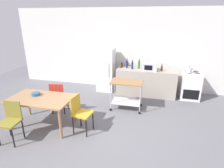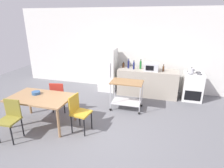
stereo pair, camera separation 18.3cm
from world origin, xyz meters
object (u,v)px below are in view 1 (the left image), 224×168
dining_table (41,101)px  bottle_wine (122,65)px  chair_mustard (80,111)px  kitchen_cart (127,90)px  fruit_bowl (36,94)px  chair_olive (11,119)px  chair_red (58,95)px  stove_oven (190,85)px  bottle_vinegar (127,64)px  microwave (150,67)px  kettle (189,70)px  bottle_soda (132,65)px  bottle_sparkling_water (162,68)px  bottle_olive_oil (139,65)px  refrigerator (106,70)px

dining_table → bottle_wine: bottle_wine is taller
chair_mustard → kitchen_cart: bearing=-24.1°
fruit_bowl → bottle_wine: bearing=57.6°
bottle_wine → fruit_bowl: 3.10m
chair_olive → chair_red: same height
stove_oven → bottle_vinegar: bottle_vinegar is taller
bottle_vinegar → microwave: bearing=-8.7°
chair_olive → chair_mustard: size_ratio=1.00×
chair_olive → dining_table: bearing=62.5°
chair_red → microwave: (2.38, 1.84, 0.51)m
chair_olive → stove_oven: (4.08, 3.32, -0.07)m
bottle_vinegar → kettle: bearing=-3.9°
stove_oven → microwave: size_ratio=2.00×
chair_red → bottle_soda: (1.79, 1.88, 0.51)m
chair_mustard → kitchen_cart: (0.85, 1.40, 0.05)m
dining_table → chair_red: (0.05, 0.72, -0.15)m
chair_mustard → bottle_sparkling_water: bearing=-27.7°
bottle_sparkling_water → microwave: bearing=-174.0°
microwave → fruit_bowl: microwave is taller
chair_red → microwave: size_ratio=1.93×
bottle_soda → chair_mustard: bearing=-107.8°
kitchen_cart → bottle_sparkling_water: bearing=51.3°
dining_table → bottle_olive_oil: bearing=52.8°
dining_table → chair_olive: (-0.30, -0.68, -0.15)m
bottle_vinegar → fruit_bowl: bottle_vinegar is taller
dining_table → refrigerator: (0.88, 2.72, 0.10)m
chair_mustard → fruit_bowl: bearing=91.5°
chair_mustard → fruit_bowl: size_ratio=4.33×
stove_oven → bottle_sparkling_water: size_ratio=3.95×
dining_table → bottle_vinegar: 3.16m
bottle_soda → kettle: size_ratio=1.27×
chair_mustard → refrigerator: size_ratio=0.57×
bottle_olive_oil → fruit_bowl: bearing=-131.0°
microwave → stove_oven: bearing=3.5°
microwave → bottle_olive_oil: bearing=157.3°
kitchen_cart → bottle_wine: size_ratio=4.50×
bottle_vinegar → kettle: 2.02m
refrigerator → fruit_bowl: refrigerator is taller
bottle_wine → microwave: size_ratio=0.44×
chair_red → chair_mustard: same height
stove_oven → refrigerator: refrigerator is taller
bottle_vinegar → bottle_soda: bottle_vinegar is taller
bottle_soda → bottle_sparkling_water: 0.97m
kettle → bottle_sparkling_water: bearing=176.2°
bottle_soda → kettle: bottle_soda is taller
chair_olive → chair_red: bearing=72.2°
chair_olive → fruit_bowl: chair_olive is taller
kitchen_cart → microwave: (0.57, 1.16, 0.46)m
chair_olive → bottle_sparkling_water: size_ratio=3.82×
kettle → kitchen_cart: bearing=-147.7°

